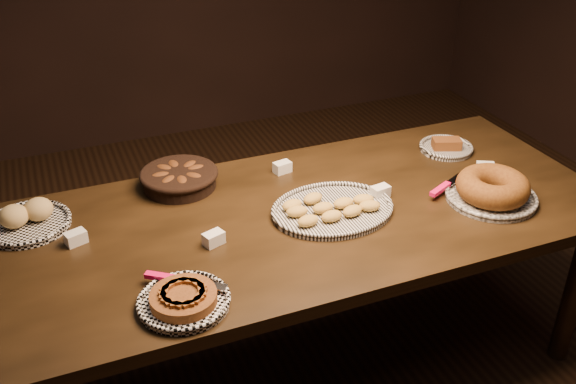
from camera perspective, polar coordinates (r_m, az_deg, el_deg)
name	(u,v)px	position (r m, az deg, el deg)	size (l,w,h in m)	color
ground	(294,364)	(2.83, 0.50, -15.01)	(5.00, 5.00, 0.00)	black
buffet_table	(294,231)	(2.40, 0.57, -3.50)	(2.40, 1.00, 0.75)	black
apple_tart_plate	(184,299)	(1.96, -9.27, -9.40)	(0.28, 0.30, 0.05)	white
madeleine_platter	(332,209)	(2.36, 3.90, -1.51)	(0.46, 0.37, 0.05)	black
bundt_cake_plate	(492,190)	(2.55, 17.67, 0.21)	(0.39, 0.38, 0.11)	black
croissant_basket	(179,177)	(2.55, -9.65, 1.33)	(0.35, 0.35, 0.08)	black
bread_roll_plate	(27,219)	(2.46, -22.18, -2.25)	(0.30, 0.30, 0.09)	white
loaf_plate	(446,147)	(2.90, 13.88, 3.92)	(0.23, 0.23, 0.06)	black
tent_cards	(297,198)	(2.42, 0.77, -0.54)	(1.69, 0.46, 0.04)	white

